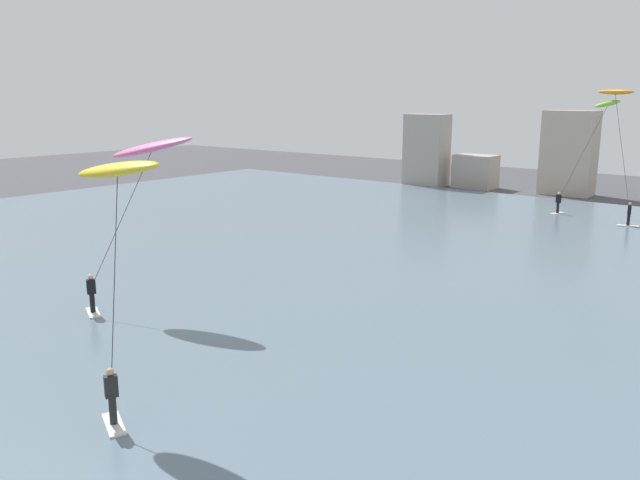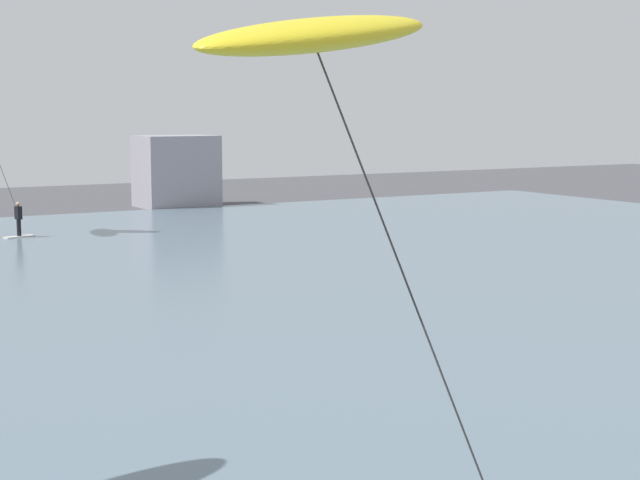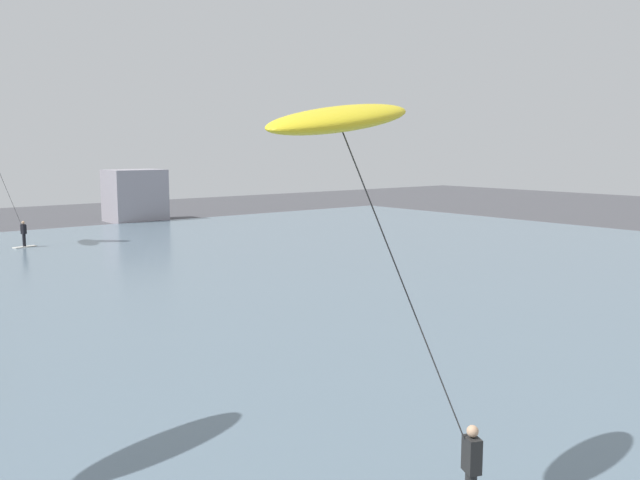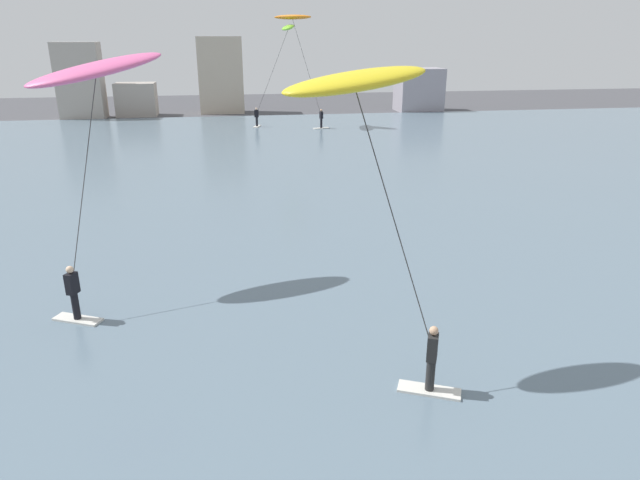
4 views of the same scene
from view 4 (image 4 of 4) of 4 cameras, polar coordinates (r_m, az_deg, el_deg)
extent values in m
cube|color=slate|center=(32.37, -1.80, 6.54)|extent=(84.00, 52.00, 0.10)
cube|color=#A89E93|center=(60.25, -23.23, 14.65)|extent=(4.09, 2.58, 7.08)
cube|color=#A89E93|center=(60.64, -18.18, 13.43)|extent=(3.87, 2.70, 3.23)
cube|color=#B7A893|center=(60.86, -10.06, 16.18)|extent=(4.48, 2.71, 7.57)
cube|color=gray|center=(62.62, 10.03, 14.83)|extent=(4.64, 3.55, 4.41)
cube|color=silver|center=(50.45, -6.43, 11.42)|extent=(0.82, 1.47, 0.06)
cylinder|color=black|center=(50.39, -6.45, 11.89)|extent=(0.20, 0.20, 0.78)
cube|color=black|center=(50.30, -6.48, 12.67)|extent=(0.39, 0.31, 0.60)
sphere|color=beige|center=(50.25, -6.50, 13.13)|extent=(0.20, 0.20, 0.20)
cylinder|color=#333333|center=(50.01, -4.91, 16.61)|extent=(2.92, 0.14, 6.94)
ellipsoid|color=#7AD133|center=(50.01, -3.26, 20.79)|extent=(1.64, 3.49, 0.87)
cube|color=silver|center=(17.29, -23.42, -7.42)|extent=(1.45, 0.99, 0.06)
cylinder|color=black|center=(17.11, -23.61, -6.16)|extent=(0.20, 0.20, 0.78)
cube|color=black|center=(16.83, -23.93, -4.05)|extent=(0.34, 0.40, 0.60)
sphere|color=beige|center=(16.68, -24.13, -2.76)|extent=(0.20, 0.20, 0.20)
cylinder|color=#333333|center=(17.22, -22.85, 5.91)|extent=(0.80, 2.79, 5.37)
ellipsoid|color=pink|center=(18.08, -21.90, 15.79)|extent=(4.13, 2.48, 1.35)
cube|color=silver|center=(13.26, 11.05, -14.79)|extent=(1.46, 0.98, 0.06)
cylinder|color=black|center=(13.02, 11.17, -13.27)|extent=(0.20, 0.20, 0.78)
cube|color=black|center=(12.66, 11.38, -10.65)|extent=(0.34, 0.40, 0.60)
sphere|color=tan|center=(12.46, 11.51, -9.03)|extent=(0.20, 0.20, 0.20)
cylinder|color=#333333|center=(12.04, 7.61, 1.82)|extent=(1.52, 1.66, 5.41)
ellipsoid|color=yellow|center=(12.08, 3.62, 15.83)|extent=(3.30, 1.45, 0.93)
cube|color=silver|center=(49.19, 0.13, 11.32)|extent=(1.47, 0.79, 0.06)
cylinder|color=black|center=(49.12, 0.13, 11.80)|extent=(0.20, 0.20, 0.78)
cube|color=black|center=(49.03, 0.13, 12.60)|extent=(0.30, 0.39, 0.60)
sphere|color=tan|center=(48.98, 0.13, 13.08)|extent=(0.20, 0.20, 0.20)
cylinder|color=#333333|center=(49.46, -1.33, 17.11)|extent=(2.17, 1.93, 7.75)
ellipsoid|color=orange|center=(50.22, -2.82, 21.72)|extent=(3.52, 3.15, 0.47)
camera|label=1|loc=(18.33, 78.47, 7.77)|focal=35.91mm
camera|label=2|loc=(4.06, -57.40, -15.49)|focal=54.97mm
camera|label=3|loc=(5.87, -60.91, -3.82)|focal=38.68mm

